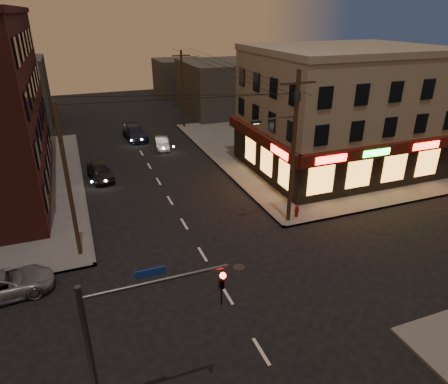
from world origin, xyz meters
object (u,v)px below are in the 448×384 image
sedan_near (100,171)px  fire_hydrant (297,210)px  sedan_mid (162,143)px  sedan_far (135,133)px  suv_cross (3,285)px

sedan_near → fire_hydrant: sedan_near is taller
sedan_mid → sedan_far: sedan_far is taller
sedan_near → fire_hydrant: size_ratio=4.97×
sedan_mid → fire_hydrant: (5.24, -18.73, 0.00)m
sedan_far → sedan_near: bearing=-119.9°
sedan_near → sedan_far: 11.82m
suv_cross → sedan_far: 27.33m
sedan_far → fire_hydrant: (7.32, -23.10, -0.11)m
suv_cross → sedan_mid: size_ratio=1.29×
sedan_near → sedan_far: (4.80, 10.80, 0.00)m
sedan_near → sedan_mid: 9.42m
suv_cross → sedan_far: size_ratio=0.96×
fire_hydrant → suv_cross: bearing=-173.7°
suv_cross → fire_hydrant: size_ratio=5.60×
sedan_mid → fire_hydrant: 19.45m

